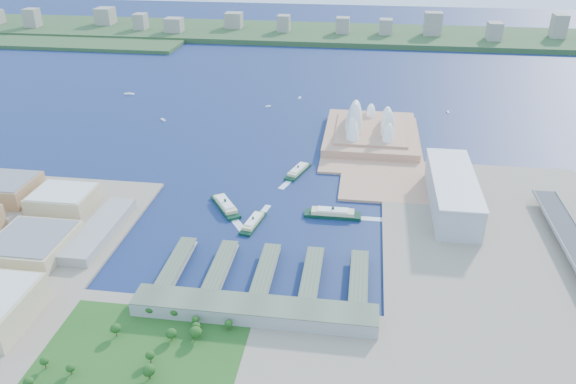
# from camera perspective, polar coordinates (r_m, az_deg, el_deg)

# --- Properties ---
(ground) EXTENTS (3000.00, 3000.00, 0.00)m
(ground) POSITION_cam_1_polar(r_m,az_deg,el_deg) (580.94, -2.34, -4.16)
(ground) COLOR #0E1945
(ground) RESTS_ON ground
(east_land) EXTENTS (240.00, 500.00, 3.00)m
(east_land) POSITION_cam_1_polar(r_m,az_deg,el_deg) (550.90, 22.32, -8.21)
(east_land) COLOR gray
(east_land) RESTS_ON ground
(peninsula) EXTENTS (135.00, 220.00, 3.00)m
(peninsula) POSITION_cam_1_polar(r_m,az_deg,el_deg) (805.90, 8.53, 4.97)
(peninsula) COLOR tan
(peninsula) RESTS_ON ground
(far_shore) EXTENTS (2200.00, 260.00, 12.00)m
(far_shore) POSITION_cam_1_polar(r_m,az_deg,el_deg) (1500.10, 4.49, 15.71)
(far_shore) COLOR #2D4926
(far_shore) RESTS_ON ground
(opera_house) EXTENTS (134.00, 180.00, 58.00)m
(opera_house) POSITION_cam_1_polar(r_m,az_deg,el_deg) (813.84, 8.51, 7.50)
(opera_house) COLOR white
(opera_house) RESTS_ON peninsula
(toaster_building) EXTENTS (45.00, 155.00, 35.00)m
(toaster_building) POSITION_cam_1_polar(r_m,az_deg,el_deg) (641.81, 16.34, -0.01)
(toaster_building) COLOR #99999F
(toaster_building) RESTS_ON east_land
(ferry_wharves) EXTENTS (184.00, 90.00, 9.30)m
(ferry_wharves) POSITION_cam_1_polar(r_m,az_deg,el_deg) (514.56, -2.28, -8.13)
(ferry_wharves) COLOR #495540
(ferry_wharves) RESTS_ON ground
(terminal_building) EXTENTS (200.00, 28.00, 12.00)m
(terminal_building) POSITION_cam_1_polar(r_m,az_deg,el_deg) (464.89, -3.48, -11.93)
(terminal_building) COLOR gray
(terminal_building) RESTS_ON south_land
(park) EXTENTS (150.00, 110.00, 16.00)m
(park) POSITION_cam_1_polar(r_m,az_deg,el_deg) (443.20, -14.82, -14.96)
(park) COLOR #194714
(park) RESTS_ON south_land
(far_skyline) EXTENTS (1900.00, 140.00, 55.00)m
(far_skyline) POSITION_cam_1_polar(r_m,az_deg,el_deg) (1474.22, 4.48, 16.83)
(far_skyline) COLOR gray
(far_skyline) RESTS_ON far_shore
(ferry_a) EXTENTS (45.27, 57.86, 11.22)m
(ferry_a) POSITION_cam_1_polar(r_m,az_deg,el_deg) (627.23, -6.39, -1.20)
(ferry_a) COLOR black
(ferry_a) RESTS_ON ground
(ferry_b) EXTENTS (29.35, 55.29, 10.15)m
(ferry_b) POSITION_cam_1_polar(r_m,az_deg,el_deg) (706.35, 1.03, 2.32)
(ferry_b) COLOR black
(ferry_b) RESTS_ON ground
(ferry_c) EXTENTS (21.67, 51.12, 9.38)m
(ferry_c) POSITION_cam_1_polar(r_m,az_deg,el_deg) (593.24, -3.57, -2.95)
(ferry_c) COLOR black
(ferry_c) RESTS_ON ground
(ferry_d) EXTENTS (61.33, 15.85, 11.58)m
(ferry_d) POSITION_cam_1_polar(r_m,az_deg,el_deg) (609.24, 4.57, -2.00)
(ferry_d) COLOR black
(ferry_d) RESTS_ON ground
(boat_a) EXTENTS (11.13, 11.55, 2.47)m
(boat_a) POSITION_cam_1_polar(r_m,az_deg,el_deg) (909.38, -12.57, 7.20)
(boat_a) COLOR white
(boat_a) RESTS_ON ground
(boat_b) EXTENTS (9.37, 6.31, 2.39)m
(boat_b) POSITION_cam_1_polar(r_m,az_deg,el_deg) (950.67, -2.03, 8.71)
(boat_b) COLOR white
(boat_b) RESTS_ON ground
(boat_c) EXTENTS (3.32, 11.07, 2.48)m
(boat_c) POSITION_cam_1_polar(r_m,az_deg,el_deg) (959.07, 15.95, 7.84)
(boat_c) COLOR white
(boat_c) RESTS_ON ground
(boat_d) EXTENTS (17.68, 5.03, 2.95)m
(boat_d) POSITION_cam_1_polar(r_m,az_deg,el_deg) (1054.79, -15.82, 9.59)
(boat_d) COLOR white
(boat_d) RESTS_ON ground
(boat_e) EXTENTS (4.06, 10.49, 2.52)m
(boat_e) POSITION_cam_1_polar(r_m,az_deg,el_deg) (994.61, 1.19, 9.57)
(boat_e) COLOR white
(boat_e) RESTS_ON ground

